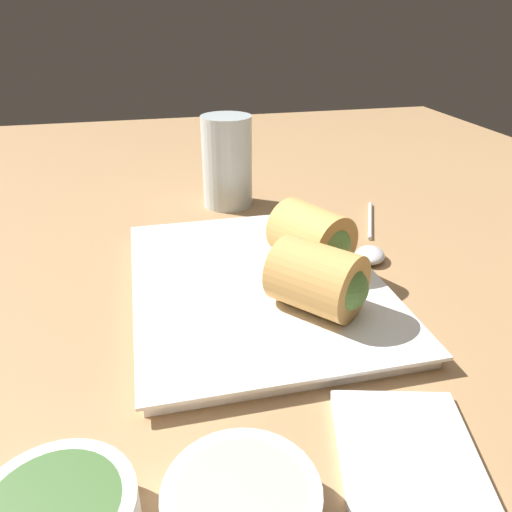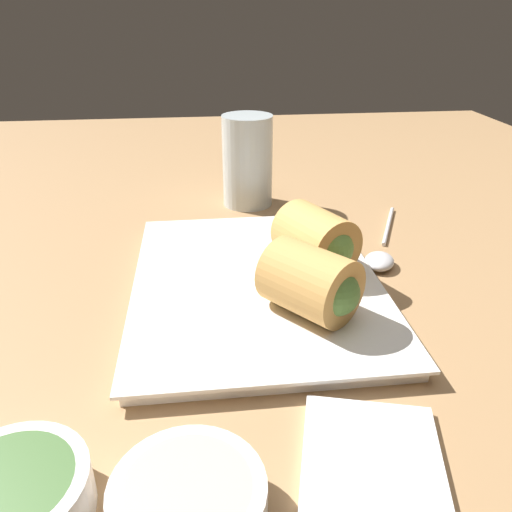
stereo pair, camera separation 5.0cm
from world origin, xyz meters
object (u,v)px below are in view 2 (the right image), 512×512
object	(u,v)px
dipping_bowl_far	(12,497)
spoon	(381,256)
napkin	(372,463)
serving_plate	(256,284)
drinking_glass	(248,161)
dipping_bowl_near	(189,502)

from	to	relation	value
dipping_bowl_far	spoon	bearing A→B (deg)	-47.88
dipping_bowl_far	napkin	world-z (taller)	dipping_bowl_far
spoon	serving_plate	bearing A→B (deg)	108.44
spoon	drinking_glass	distance (cm)	24.18
serving_plate	spoon	size ratio (longest dim) A/B	1.69
serving_plate	drinking_glass	distance (cm)	25.13
serving_plate	napkin	size ratio (longest dim) A/B	2.58
serving_plate	napkin	world-z (taller)	serving_plate
spoon	drinking_glass	bearing A→B (deg)	33.65
serving_plate	spoon	xyz separation A→B (cm)	(4.89, -14.65, -0.10)
dipping_bowl_near	dipping_bowl_far	distance (cm)	9.82
serving_plate	dipping_bowl_near	size ratio (longest dim) A/B	3.60
dipping_bowl_near	spoon	size ratio (longest dim) A/B	0.47
dipping_bowl_near	dipping_bowl_far	bearing A→B (deg)	81.61
dipping_bowl_far	drinking_glass	bearing A→B (deg)	-20.60
serving_plate	napkin	xyz separation A→B (cm)	(-22.05, -4.78, -0.46)
drinking_glass	dipping_bowl_far	bearing A→B (deg)	159.40
dipping_bowl_far	drinking_glass	world-z (taller)	drinking_glass
napkin	drinking_glass	size ratio (longest dim) A/B	0.97
napkin	drinking_glass	xyz separation A→B (cm)	(46.52, 3.16, 5.96)
napkin	dipping_bowl_far	bearing A→B (deg)	92.71
spoon	napkin	bearing A→B (deg)	159.87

